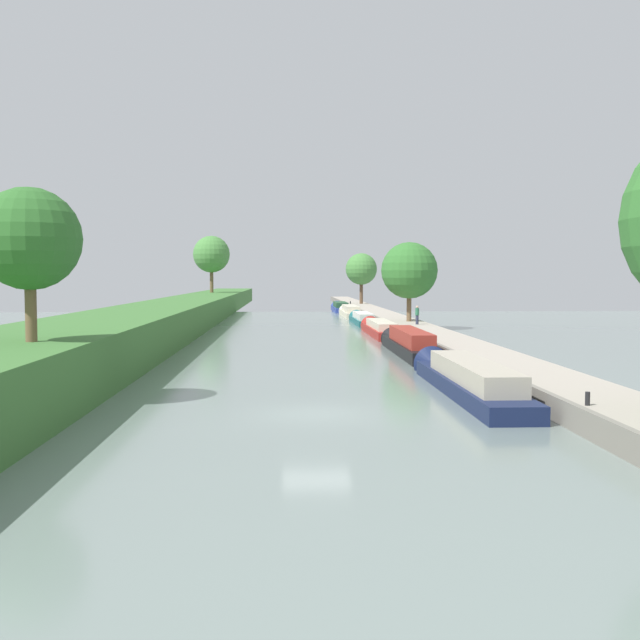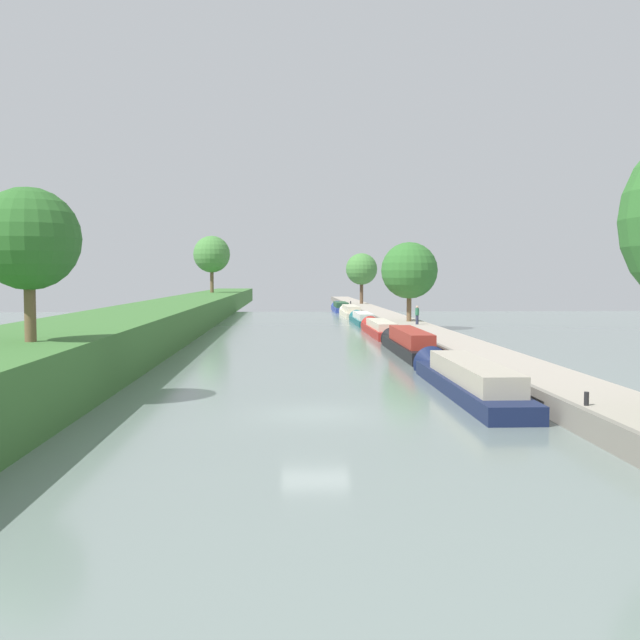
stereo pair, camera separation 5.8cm
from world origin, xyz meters
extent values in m
plane|color=slate|center=(0.00, 0.00, 0.00)|extent=(160.00, 160.00, 0.00)
cube|color=#A89E8E|center=(10.16, 0.00, 0.42)|extent=(3.42, 260.00, 0.84)
cube|color=gray|center=(8.32, 0.00, 0.44)|extent=(0.25, 260.00, 0.89)
cube|color=#141E42|center=(6.71, 4.14, 0.34)|extent=(2.08, 13.86, 0.68)
cube|color=#B2A893|center=(6.71, 3.45, 1.09)|extent=(1.70, 9.70, 0.82)
cone|color=#141E42|center=(6.71, 11.69, 0.34)|extent=(1.97, 1.25, 1.97)
cube|color=black|center=(6.86, 20.65, 0.38)|extent=(1.81, 13.30, 0.75)
cube|color=maroon|center=(6.86, 19.98, 1.20)|extent=(1.48, 9.31, 0.90)
cone|color=black|center=(6.86, 27.84, 0.38)|extent=(1.72, 1.09, 1.72)
cube|color=maroon|center=(6.98, 36.51, 0.34)|extent=(1.94, 13.17, 0.68)
cube|color=beige|center=(6.98, 35.85, 0.98)|extent=(1.59, 9.22, 0.59)
cone|color=maroon|center=(6.98, 43.67, 0.34)|extent=(1.84, 1.16, 1.84)
cube|color=#195B60|center=(7.04, 51.86, 0.30)|extent=(1.89, 11.69, 0.60)
cube|color=silver|center=(7.04, 51.28, 0.92)|extent=(1.55, 8.19, 0.64)
cone|color=#195B60|center=(7.04, 58.28, 0.30)|extent=(1.80, 1.14, 1.80)
cube|color=beige|center=(6.97, 66.65, 0.35)|extent=(1.93, 13.05, 0.69)
cube|color=beige|center=(6.97, 66.00, 1.06)|extent=(1.58, 9.14, 0.73)
cone|color=beige|center=(6.97, 73.75, 0.35)|extent=(1.83, 1.16, 1.83)
cube|color=#283D93|center=(6.72, 80.73, 0.33)|extent=(2.11, 10.91, 0.65)
cube|color=#234C2D|center=(6.72, 80.18, 1.01)|extent=(1.73, 7.64, 0.73)
cone|color=#283D93|center=(6.72, 86.82, 0.33)|extent=(2.01, 1.27, 2.01)
cylinder|color=brown|center=(10.45, 42.30, 2.51)|extent=(0.45, 0.45, 3.34)
sphere|color=#33702D|center=(10.45, 42.30, 5.65)|extent=(5.33, 5.33, 5.33)
cylinder|color=brown|center=(10.54, 88.14, 2.87)|extent=(0.53, 0.53, 4.07)
sphere|color=#47843D|center=(10.54, 88.14, 6.26)|extent=(4.92, 4.92, 4.92)
cylinder|color=brown|center=(-10.80, 1.52, 3.99)|extent=(0.43, 0.43, 2.84)
sphere|color=#2D6628|center=(-10.80, 1.52, 6.48)|extent=(3.90, 3.90, 3.90)
cylinder|color=brown|center=(-12.88, 89.68, 4.79)|extent=(0.56, 0.56, 4.42)
sphere|color=#47843D|center=(-12.88, 89.68, 8.58)|extent=(5.75, 5.75, 5.75)
cylinder|color=#282D42|center=(10.43, 37.79, 1.25)|extent=(0.26, 0.26, 0.82)
cylinder|color=#286647|center=(10.43, 37.79, 1.97)|extent=(0.34, 0.34, 0.62)
sphere|color=tan|center=(10.43, 37.79, 2.39)|extent=(0.22, 0.22, 0.22)
cylinder|color=black|center=(8.75, -3.40, 1.06)|extent=(0.16, 0.16, 0.45)
cylinder|color=black|center=(8.75, 87.04, 1.06)|extent=(0.16, 0.16, 0.45)
camera|label=1|loc=(-1.08, -26.94, 5.04)|focal=41.50mm
camera|label=2|loc=(-1.02, -26.94, 5.04)|focal=41.50mm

